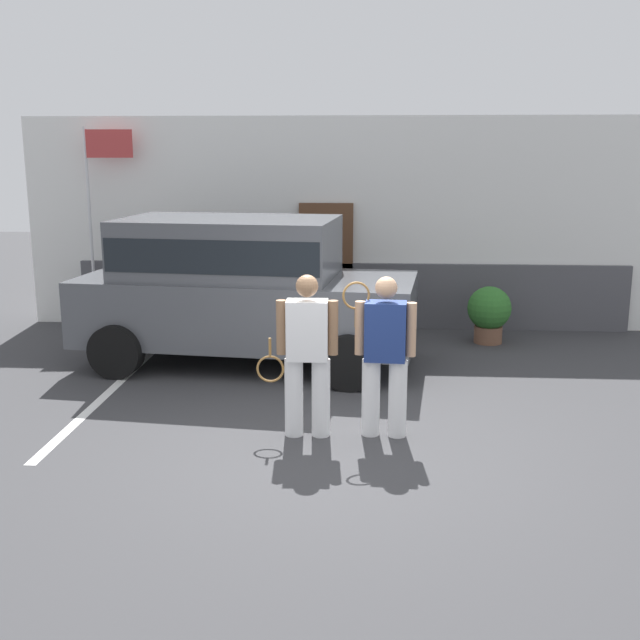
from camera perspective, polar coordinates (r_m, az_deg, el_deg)
The scene contains 8 objects.
ground_plane at distance 7.95m, azimuth 1.11°, elevation -9.33°, with size 40.00×40.00×0.00m, color #38383A.
parking_stripe_0 at distance 9.89m, azimuth -15.58°, elevation -5.32°, with size 0.12×4.40×0.01m, color silver.
house_frontage at distance 12.99m, azimuth 2.30°, elevation 6.76°, with size 11.00×0.40×3.50m.
parked_suv at distance 10.68m, azimuth -5.98°, elevation 2.70°, with size 4.77×2.55×2.05m.
tennis_player_man at distance 7.96m, azimuth -0.99°, elevation -2.54°, with size 0.90×0.28×1.72m.
tennis_player_woman at distance 7.98m, azimuth 4.83°, elevation -2.53°, with size 0.77×0.29×1.70m.
potted_plant_by_porch at distance 12.20m, azimuth 12.47°, elevation 0.60°, with size 0.68×0.68×0.89m.
flag_pole at distance 13.30m, azimuth -16.13°, elevation 9.18°, with size 0.80×0.09×3.33m.
Camera 1 is at (0.34, -7.37, 2.97)m, focal length 43.01 mm.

